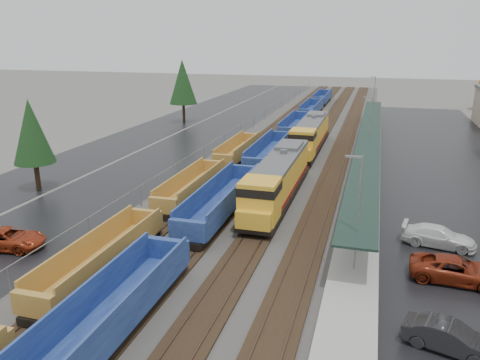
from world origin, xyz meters
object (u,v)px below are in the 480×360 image
Objects in this scene: well_string_yellow at (102,258)px; well_string_blue at (270,152)px; locomotive_lead at (278,179)px; locomotive_trail at (310,135)px; parked_car_east_b at (456,270)px; parked_car_east_c at (439,237)px; parked_car_west_c at (8,239)px; parked_car_east_a at (450,338)px.

well_string_blue is at bearing 82.58° from well_string_yellow.
locomotive_lead is 21.00m from locomotive_trail.
locomotive_trail is 34.67m from parked_car_east_b.
parked_car_east_c is (-0.47, 5.22, -0.03)m from parked_car_east_b.
locomotive_lead is at bearing -90.00° from locomotive_trail.
parked_car_east_b is at bearing 13.87° from well_string_yellow.
locomotive_lead and locomotive_trail have the same top height.
locomotive_lead is 1.00× the size of locomotive_trail.
parked_car_east_a is (29.00, -3.58, -0.02)m from parked_car_west_c.
parked_car_east_b reaches higher than parked_car_west_c.
locomotive_lead is at bearing -57.12° from parked_car_west_c.
well_string_blue is at bearing 43.18° from parked_car_east_a.
parked_car_east_a is 12.67m from parked_car_east_c.
well_string_yellow reaches higher than parked_car_west_c.
parked_car_east_c is (21.14, 10.55, -0.37)m from well_string_yellow.
parked_car_east_c is at bearing -63.75° from locomotive_trail.
locomotive_trail is 29.74m from parked_car_east_c.
parked_car_west_c is at bearing 116.24° from parked_car_east_c.
parked_car_east_b is at bearing -38.57° from locomotive_lead.
locomotive_trail is at bearing 26.96° from parked_car_east_b.
well_string_blue is (-4.00, -6.47, -1.10)m from locomotive_trail.
parked_car_west_c is at bearing 101.05° from parked_car_east_b.
well_string_yellow is 8.80m from parked_car_west_c.
parked_car_east_a is at bearing -72.57° from locomotive_trail.
locomotive_trail reaches higher than parked_car_west_c.
locomotive_lead is at bearing 50.72° from parked_car_east_a.
locomotive_trail is 39.42m from parked_car_west_c.
locomotive_lead is 22.11m from parked_car_east_a.
parked_car_east_a is 0.86× the size of parked_car_east_c.
locomotive_trail is 3.75× the size of parked_car_east_c.
well_string_yellow is at bearing -108.32° from parked_car_west_c.
locomotive_trail is 3.59× the size of parked_car_west_c.
parked_car_west_c is 1.05× the size of parked_car_east_c.
parked_car_east_c is at bearing -23.22° from locomotive_lead.
locomotive_lead reaches higher than well_string_yellow.
well_string_blue is at bearing 38.58° from parked_car_east_b.
well_string_blue is (4.00, 30.72, 0.11)m from well_string_yellow.
well_string_yellow is at bearing 107.69° from parked_car_east_b.
locomotive_trail is at bearing 58.28° from well_string_blue.
locomotive_trail is at bearing 90.00° from locomotive_lead.
locomotive_trail is (0.00, 21.00, 0.00)m from locomotive_lead.
well_string_blue is 31.85m from parked_car_west_c.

